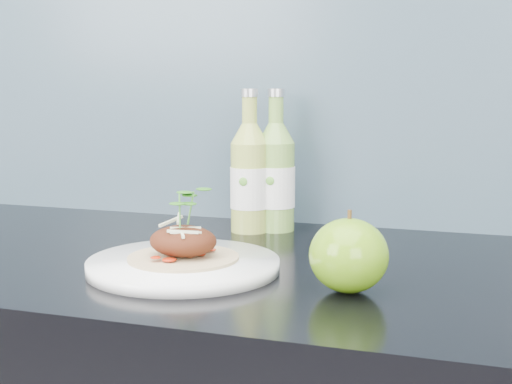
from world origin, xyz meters
TOP-DOWN VIEW (x-y plane):
  - subway_backsplash at (0.00, 1.99)m, footprint 4.00×0.02m
  - dinner_plate at (-0.06, 1.61)m, footprint 0.25×0.25m
  - pork_taco at (-0.06, 1.61)m, footprint 0.15×0.15m
  - green_apple at (0.17, 1.58)m, footprint 0.11×0.11m
  - cider_bottle_left at (-0.06, 1.88)m, footprint 0.07×0.07m
  - cider_bottle_right at (-0.02, 1.90)m, footprint 0.07×0.07m

SIDE VIEW (x-z plane):
  - dinner_plate at x=-0.06m, z-range 0.90..0.92m
  - pork_taco at x=-0.06m, z-range 0.90..0.99m
  - green_apple at x=0.17m, z-range 0.90..0.99m
  - cider_bottle_left at x=-0.06m, z-range 0.87..1.11m
  - cider_bottle_right at x=-0.02m, z-range 0.87..1.11m
  - subway_backsplash at x=0.00m, z-range 0.90..1.60m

